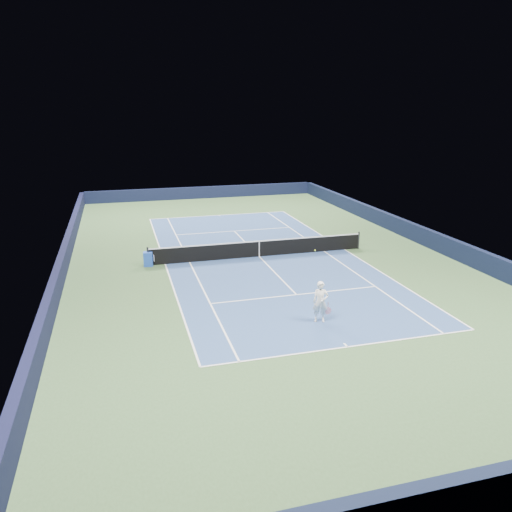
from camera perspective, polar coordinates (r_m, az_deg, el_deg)
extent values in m
plane|color=#34522D|center=(29.35, 0.37, -0.07)|extent=(40.00, 40.00, 0.00)
cube|color=black|center=(48.11, -6.18, 7.22)|extent=(22.00, 0.35, 1.10)
cube|color=black|center=(13.24, 26.81, -22.50)|extent=(22.00, 0.35, 1.10)
cube|color=#111733|center=(33.71, 18.37, 2.27)|extent=(0.35, 40.00, 1.10)
cube|color=black|center=(28.32, -21.20, -0.72)|extent=(0.35, 40.00, 1.10)
cube|color=navy|center=(29.35, 0.37, -0.06)|extent=(10.97, 23.77, 0.01)
cube|color=white|center=(40.54, -4.27, 4.68)|extent=(10.97, 0.08, 0.00)
cube|color=white|center=(19.00, 10.42, -10.18)|extent=(10.97, 0.08, 0.00)
cube|color=white|center=(31.24, 10.09, 0.74)|extent=(0.08, 23.77, 0.00)
cube|color=white|center=(28.40, -10.34, -0.92)|extent=(0.08, 23.77, 0.00)
cube|color=white|center=(30.68, 7.78, 0.55)|extent=(0.08, 23.77, 0.00)
cube|color=white|center=(28.54, -7.60, -0.70)|extent=(0.08, 23.77, 0.00)
cube|color=white|center=(35.32, -2.49, 2.87)|extent=(8.23, 0.08, 0.00)
cube|color=white|center=(23.59, 4.65, -4.43)|extent=(8.23, 0.08, 0.00)
cube|color=white|center=(29.34, 0.37, -0.05)|extent=(0.08, 12.80, 0.00)
cube|color=white|center=(40.40, -4.22, 4.63)|extent=(0.08, 0.30, 0.00)
cube|color=white|center=(19.12, 10.22, -9.99)|extent=(0.08, 0.30, 0.00)
cylinder|color=black|center=(28.19, -12.24, -0.05)|extent=(0.10, 0.10, 1.07)
cylinder|color=black|center=(31.50, 11.64, 1.78)|extent=(0.10, 0.10, 1.07)
cube|color=black|center=(29.22, 0.37, 0.79)|extent=(12.80, 0.03, 0.91)
cube|color=white|center=(29.08, 0.37, 1.71)|extent=(12.80, 0.04, 0.06)
cube|color=white|center=(29.22, 0.37, 0.79)|extent=(0.05, 0.04, 0.91)
cube|color=blue|center=(28.19, -12.22, -0.34)|extent=(0.54, 0.50, 0.80)
cube|color=white|center=(28.19, -11.64, -0.19)|extent=(0.05, 0.35, 0.35)
imported|color=white|center=(20.58, 7.38, -5.21)|extent=(0.73, 0.60, 1.73)
cylinder|color=#C47E93|center=(20.72, 8.24, -5.60)|extent=(0.03, 0.03, 0.29)
cylinder|color=black|center=(20.81, 8.21, -6.21)|extent=(0.29, 0.02, 0.29)
cylinder|color=pink|center=(20.81, 8.21, -6.21)|extent=(0.31, 0.03, 0.31)
sphere|color=#B6DA2E|center=(20.87, 6.77, 0.64)|extent=(0.07, 0.07, 0.07)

